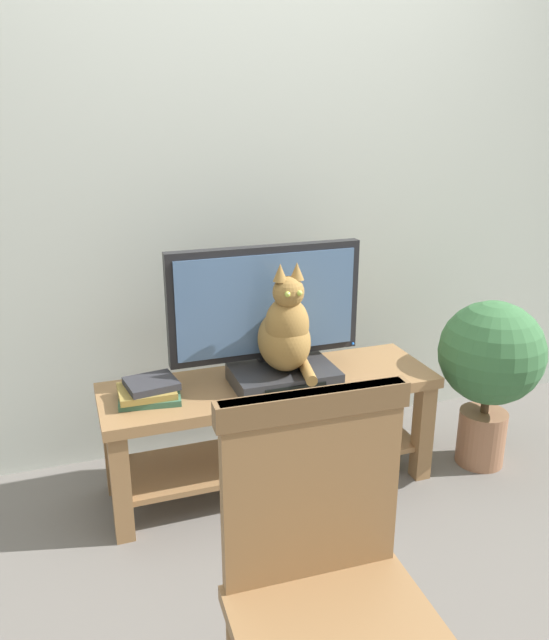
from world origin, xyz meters
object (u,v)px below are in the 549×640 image
media_box (284,376)px  tv (266,308)px  wooden_chair (329,578)px  potted_plant (490,363)px  book_stack (149,391)px  tv_stand (271,412)px  cat (286,331)px

media_box → tv: bearing=109.9°
wooden_chair → tv: bearing=77.9°
media_box → potted_plant: potted_plant is taller
book_stack → tv_stand: bearing=1.3°
tv → media_box: size_ratio=1.92×
cat → book_stack: size_ratio=1.77×
tv → book_stack: bearing=-171.8°
tv → media_box: bearing=-70.1°
tv → cat: tv is taller
tv_stand → media_box: 0.19m
media_box → wooden_chair: size_ratio=0.43×
tv_stand → book_stack: (-0.49, -0.01, 0.18)m
tv → potted_plant: tv is taller
wooden_chair → potted_plant: 1.60m
tv_stand → book_stack: bearing=-178.7°
media_box → tv_stand: bearing=128.5°
tv_stand → wooden_chair: size_ratio=1.44×
tv_stand → media_box: media_box is taller
cat → book_stack: 0.57m
potted_plant → tv: bearing=167.6°
media_box → potted_plant: (0.92, -0.10, -0.03)m
cat → media_box: bearing=94.3°
wooden_chair → book_stack: size_ratio=3.80×
tv → cat: 0.15m
tv → book_stack: 0.56m
book_stack → potted_plant: 1.46m
book_stack → potted_plant: size_ratio=0.33×
cat → wooden_chair: size_ratio=0.47×
tv_stand → book_stack: size_ratio=5.47×
tv_stand → media_box: size_ratio=3.32×
media_box → book_stack: bearing=175.8°
potted_plant → tv_stand: bearing=171.1°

